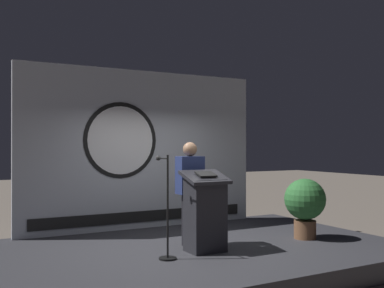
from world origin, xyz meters
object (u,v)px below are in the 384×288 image
object	(u,v)px
podium	(205,212)
microphone_stand	(166,223)
potted_plant	(305,203)
speaker_person	(190,193)

from	to	relation	value
podium	microphone_stand	distance (m)	0.69
potted_plant	microphone_stand	bearing A→B (deg)	-177.71
speaker_person	potted_plant	bearing A→B (deg)	-14.35
speaker_person	microphone_stand	xyz separation A→B (m)	(-0.68, -0.59, -0.33)
podium	potted_plant	size ratio (longest dim) A/B	1.19
podium	speaker_person	bearing A→B (deg)	89.07
speaker_person	microphone_stand	bearing A→B (deg)	-139.25
potted_plant	podium	bearing A→B (deg)	179.84
microphone_stand	potted_plant	world-z (taller)	microphone_stand
podium	microphone_stand	world-z (taller)	microphone_stand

